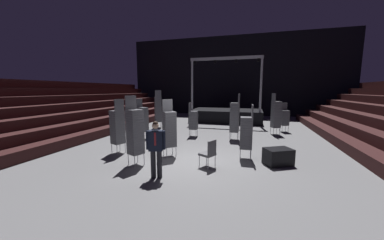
{
  "coord_description": "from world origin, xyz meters",
  "views": [
    {
      "loc": [
        2.05,
        -7.23,
        2.58
      ],
      "look_at": [
        -0.24,
        0.65,
        1.4
      ],
      "focal_mm": 19.63,
      "sensor_mm": 36.0,
      "label": 1
    }
  ],
  "objects_px": {
    "chair_stack_front_left": "(169,128)",
    "chair_stack_front_right": "(143,119)",
    "chair_stack_mid_left": "(158,109)",
    "chair_stack_mid_right": "(135,131)",
    "chair_stack_rear_left": "(246,132)",
    "chair_stack_aisle_left": "(284,117)",
    "man_with_tie": "(156,146)",
    "equipment_road_case": "(278,157)",
    "chair_stack_aisle_right": "(235,117)",
    "stage_riser": "(227,115)",
    "chair_stack_rear_centre": "(193,120)",
    "loose_chair_near_man": "(209,152)",
    "chair_stack_mid_centre": "(276,114)",
    "chair_stack_rear_right": "(118,126)"
  },
  "relations": [
    {
      "from": "chair_stack_mid_centre",
      "to": "chair_stack_rear_centre",
      "type": "relative_size",
      "value": 1.27
    },
    {
      "from": "chair_stack_mid_left",
      "to": "chair_stack_mid_right",
      "type": "height_order",
      "value": "chair_stack_mid_left"
    },
    {
      "from": "man_with_tie",
      "to": "chair_stack_mid_centre",
      "type": "bearing_deg",
      "value": -134.41
    },
    {
      "from": "chair_stack_front_left",
      "to": "chair_stack_front_right",
      "type": "height_order",
      "value": "chair_stack_front_left"
    },
    {
      "from": "man_with_tie",
      "to": "equipment_road_case",
      "type": "height_order",
      "value": "man_with_tie"
    },
    {
      "from": "chair_stack_mid_centre",
      "to": "chair_stack_aisle_left",
      "type": "xyz_separation_m",
      "value": [
        0.6,
        1.0,
        -0.29
      ]
    },
    {
      "from": "chair_stack_front_left",
      "to": "chair_stack_front_right",
      "type": "xyz_separation_m",
      "value": [
        -2.48,
        2.36,
        -0.04
      ]
    },
    {
      "from": "man_with_tie",
      "to": "chair_stack_aisle_left",
      "type": "bearing_deg",
      "value": -134.83
    },
    {
      "from": "stage_riser",
      "to": "chair_stack_aisle_right",
      "type": "xyz_separation_m",
      "value": [
        1.17,
        -6.38,
        0.63
      ]
    },
    {
      "from": "chair_stack_rear_left",
      "to": "equipment_road_case",
      "type": "bearing_deg",
      "value": -109.87
    },
    {
      "from": "chair_stack_aisle_right",
      "to": "chair_stack_mid_left",
      "type": "bearing_deg",
      "value": 71.13
    },
    {
      "from": "loose_chair_near_man",
      "to": "chair_stack_mid_right",
      "type": "bearing_deg",
      "value": 128.19
    },
    {
      "from": "man_with_tie",
      "to": "chair_stack_mid_right",
      "type": "height_order",
      "value": "chair_stack_mid_right"
    },
    {
      "from": "chair_stack_front_left",
      "to": "chair_stack_front_right",
      "type": "relative_size",
      "value": 1.04
    },
    {
      "from": "chair_stack_rear_left",
      "to": "man_with_tie",
      "type": "bearing_deg",
      "value": 132.66
    },
    {
      "from": "chair_stack_rear_left",
      "to": "chair_stack_front_right",
      "type": "bearing_deg",
      "value": 67.82
    },
    {
      "from": "chair_stack_rear_left",
      "to": "chair_stack_aisle_left",
      "type": "bearing_deg",
      "value": -22.35
    },
    {
      "from": "chair_stack_rear_right",
      "to": "chair_stack_aisle_right",
      "type": "relative_size",
      "value": 0.93
    },
    {
      "from": "chair_stack_front_left",
      "to": "chair_stack_aisle_right",
      "type": "distance_m",
      "value": 4.17
    },
    {
      "from": "chair_stack_mid_right",
      "to": "chair_stack_rear_centre",
      "type": "bearing_deg",
      "value": -162.77
    },
    {
      "from": "chair_stack_front_left",
      "to": "chair_stack_mid_left",
      "type": "distance_m",
      "value": 6.5
    },
    {
      "from": "chair_stack_front_right",
      "to": "equipment_road_case",
      "type": "relative_size",
      "value": 2.37
    },
    {
      "from": "man_with_tie",
      "to": "chair_stack_aisle_right",
      "type": "height_order",
      "value": "chair_stack_aisle_right"
    },
    {
      "from": "chair_stack_front_right",
      "to": "chair_stack_rear_centre",
      "type": "distance_m",
      "value": 2.75
    },
    {
      "from": "man_with_tie",
      "to": "chair_stack_aisle_left",
      "type": "height_order",
      "value": "chair_stack_aisle_left"
    },
    {
      "from": "stage_riser",
      "to": "chair_stack_aisle_left",
      "type": "relative_size",
      "value": 3.12
    },
    {
      "from": "chair_stack_aisle_right",
      "to": "loose_chair_near_man",
      "type": "distance_m",
      "value": 4.37
    },
    {
      "from": "chair_stack_rear_left",
      "to": "chair_stack_rear_centre",
      "type": "bearing_deg",
      "value": 39.58
    },
    {
      "from": "chair_stack_aisle_right",
      "to": "chair_stack_aisle_left",
      "type": "bearing_deg",
      "value": -39.93
    },
    {
      "from": "chair_stack_aisle_left",
      "to": "equipment_road_case",
      "type": "distance_m",
      "value": 6.47
    },
    {
      "from": "chair_stack_front_right",
      "to": "chair_stack_mid_centre",
      "type": "distance_m",
      "value": 7.56
    },
    {
      "from": "chair_stack_mid_left",
      "to": "chair_stack_mid_right",
      "type": "xyz_separation_m",
      "value": [
        2.41,
        -6.91,
        -0.08
      ]
    },
    {
      "from": "chair_stack_aisle_left",
      "to": "equipment_road_case",
      "type": "height_order",
      "value": "chair_stack_aisle_left"
    },
    {
      "from": "chair_stack_mid_right",
      "to": "equipment_road_case",
      "type": "xyz_separation_m",
      "value": [
        4.72,
        1.41,
        -0.91
      ]
    },
    {
      "from": "stage_riser",
      "to": "man_with_tie",
      "type": "height_order",
      "value": "stage_riser"
    },
    {
      "from": "chair_stack_rear_centre",
      "to": "loose_chair_near_man",
      "type": "height_order",
      "value": "chair_stack_rear_centre"
    },
    {
      "from": "stage_riser",
      "to": "chair_stack_rear_left",
      "type": "relative_size",
      "value": 2.73
    },
    {
      "from": "chair_stack_rear_centre",
      "to": "chair_stack_aisle_right",
      "type": "distance_m",
      "value": 2.3
    },
    {
      "from": "chair_stack_front_left",
      "to": "chair_stack_mid_centre",
      "type": "height_order",
      "value": "chair_stack_mid_centre"
    },
    {
      "from": "chair_stack_front_right",
      "to": "chair_stack_mid_left",
      "type": "bearing_deg",
      "value": -155.1
    },
    {
      "from": "chair_stack_front_left",
      "to": "chair_stack_rear_left",
      "type": "distance_m",
      "value": 2.91
    },
    {
      "from": "man_with_tie",
      "to": "chair_stack_front_left",
      "type": "distance_m",
      "value": 2.06
    },
    {
      "from": "loose_chair_near_man",
      "to": "chair_stack_mid_left",
      "type": "bearing_deg",
      "value": 64.39
    },
    {
      "from": "chair_stack_front_left",
      "to": "chair_stack_mid_right",
      "type": "distance_m",
      "value": 1.44
    },
    {
      "from": "chair_stack_aisle_left",
      "to": "chair_stack_aisle_right",
      "type": "bearing_deg",
      "value": 30.03
    },
    {
      "from": "chair_stack_aisle_left",
      "to": "chair_stack_mid_centre",
      "type": "bearing_deg",
      "value": 41.78
    },
    {
      "from": "chair_stack_front_left",
      "to": "loose_chair_near_man",
      "type": "distance_m",
      "value": 1.96
    },
    {
      "from": "man_with_tie",
      "to": "loose_chair_near_man",
      "type": "height_order",
      "value": "man_with_tie"
    },
    {
      "from": "chair_stack_aisle_right",
      "to": "equipment_road_case",
      "type": "height_order",
      "value": "chair_stack_aisle_right"
    },
    {
      "from": "stage_riser",
      "to": "chair_stack_front_right",
      "type": "distance_m",
      "value": 8.35
    }
  ]
}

